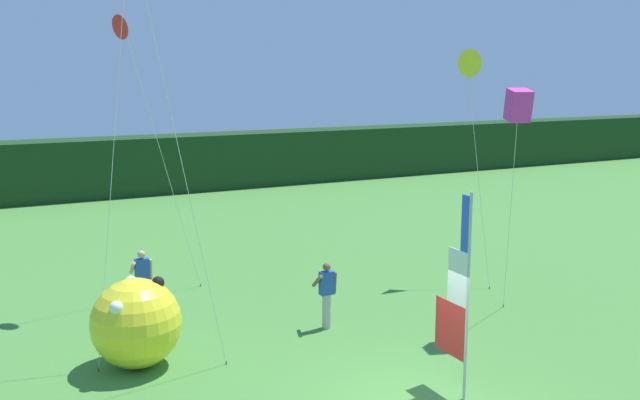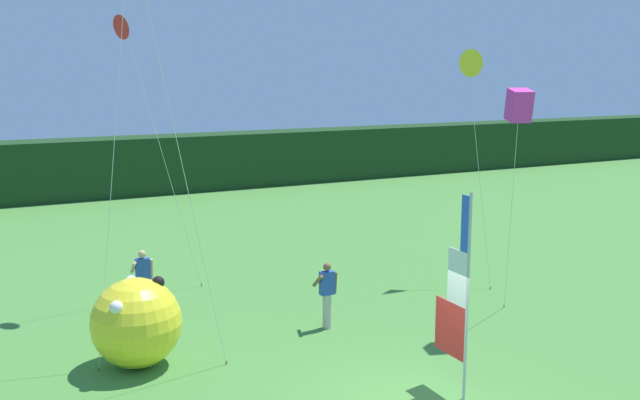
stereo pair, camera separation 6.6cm
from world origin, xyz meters
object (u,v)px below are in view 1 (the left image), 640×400
Objects in this scene: person_mid_field at (142,281)px; kite_yellow_delta_1 at (467,64)px; person_near_banner at (327,293)px; kite_magenta_box_3 at (518,106)px; kite_red_delta_0 at (124,28)px; inflatable_balloon at (136,323)px; banner_flag at (458,298)px.

kite_yellow_delta_1 is (9.90, -0.65, 5.63)m from person_mid_field.
kite_yellow_delta_1 is (6.02, 2.40, 5.67)m from person_near_banner.
kite_magenta_box_3 is (4.21, -1.92, 4.65)m from person_near_banner.
person_near_banner is 0.21× the size of kite_red_delta_0.
inflatable_balloon is at bearing -166.31° from kite_yellow_delta_1.
person_mid_field is at bearing -95.11° from kite_red_delta_0.
kite_yellow_delta_1 reaches higher than person_near_banner.
person_near_banner is at bearing -158.26° from kite_yellow_delta_1.
kite_red_delta_0 reaches higher than inflatable_balloon.
kite_magenta_box_3 is at bearing -31.62° from person_mid_field.
person_mid_field is (-3.88, 3.06, 0.04)m from person_near_banner.
kite_yellow_delta_1 is at bearing 21.74° from person_near_banner.
kite_red_delta_0 is at bearing 84.89° from person_mid_field.
kite_red_delta_0 reaches higher than person_near_banner.
person_mid_field is at bearing 120.74° from banner_flag.
kite_red_delta_0 reaches higher than kite_yellow_delta_1.
kite_yellow_delta_1 is (9.78, -2.00, -0.92)m from kite_red_delta_0.
kite_yellow_delta_1 is at bearing 67.21° from kite_magenta_box_3.
person_near_banner is at bearing 155.44° from kite_magenta_box_3.
kite_yellow_delta_1 is (5.43, 6.87, 4.58)m from banner_flag.
kite_red_delta_0 is at bearing 77.47° from inflatable_balloon.
inflatable_balloon is at bearing -105.45° from person_mid_field.
person_mid_field is 11.41m from kite_yellow_delta_1.
kite_red_delta_0 reaches higher than person_mid_field.
banner_flag is 0.59× the size of kite_yellow_delta_1.
kite_magenta_box_3 is (8.99, -1.69, 4.56)m from inflatable_balloon.
kite_red_delta_0 is at bearing 116.16° from banner_flag.
kite_magenta_box_3 is (8.09, -4.98, 4.61)m from person_mid_field.
kite_yellow_delta_1 is 1.17× the size of kite_magenta_box_3.
person_mid_field is 3.41m from inflatable_balloon.
person_near_banner is 6.56m from kite_magenta_box_3.
kite_yellow_delta_1 is at bearing -3.78° from person_mid_field.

